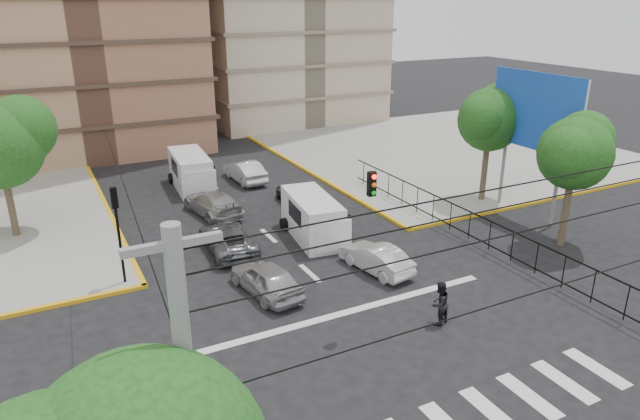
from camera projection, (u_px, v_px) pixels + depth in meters
ground at (367, 325)px, 22.26m from camera, size 160.00×160.00×0.00m
sidewalk_ne at (445, 150)px, 47.48m from camera, size 26.00×26.00×0.15m
crosswalk_stripes at (471, 420)px, 17.27m from camera, size 12.00×2.40×0.01m
stop_line at (351, 311)px, 23.26m from camera, size 13.00×0.40×0.01m
park_fence at (468, 241)px, 29.88m from camera, size 0.10×22.50×1.66m
billboard at (536, 114)px, 31.37m from camera, size 0.36×6.20×8.10m
tree_park_a at (576, 150)px, 27.81m from camera, size 4.41×3.60×6.83m
tree_park_c at (491, 117)px, 33.95m from camera, size 4.65×3.80×7.25m
tree_tudor at (0, 141)px, 28.63m from camera, size 5.39×4.40×7.43m
traffic_light_nw at (117, 220)px, 24.30m from camera, size 0.28×0.22×4.40m
traffic_light_hanging at (405, 198)px, 18.50m from camera, size 18.00×9.12×0.92m
van_right_lane at (314, 220)px, 29.81m from camera, size 2.61×5.25×2.26m
van_left_lane at (192, 173)px, 37.62m from camera, size 2.44×5.36×2.35m
car_silver_front_left at (266, 278)px, 24.44m from camera, size 2.26×4.38×1.42m
car_white_front_right at (376, 258)px, 26.47m from camera, size 2.02×4.11×1.29m
car_grey_mid_left at (228, 239)px, 28.56m from camera, size 2.46×4.84×1.31m
car_silver_rear_left at (213, 203)px, 33.33m from camera, size 2.71×5.15×1.42m
car_darkgrey_mid_right at (295, 194)px, 34.94m from camera, size 2.23×4.31×1.40m
car_white_rear_right at (245, 171)px, 39.37m from camera, size 1.78×4.53×1.47m
pedestrian_crosswalk at (439, 303)px, 22.05m from camera, size 1.04×0.91×1.80m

